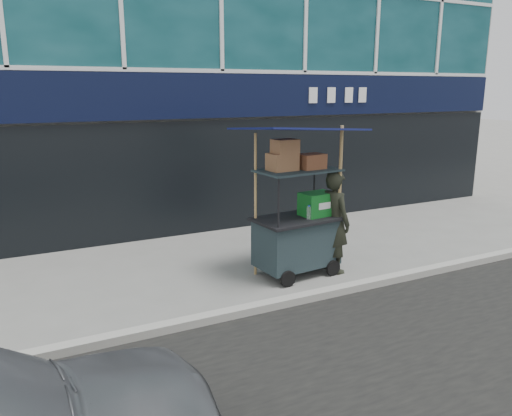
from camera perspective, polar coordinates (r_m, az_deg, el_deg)
ground at (r=7.89m, az=7.69°, el=-9.38°), size 80.00×80.00×0.00m
curb at (r=7.71m, az=8.55°, el=-9.47°), size 80.00×0.18×0.12m
vendor_cart at (r=8.28m, az=4.85°, el=-1.68°), size 1.99×1.49×2.53m
vendor_man at (r=8.48m, az=8.97°, el=-1.56°), size 0.50×0.69×1.74m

